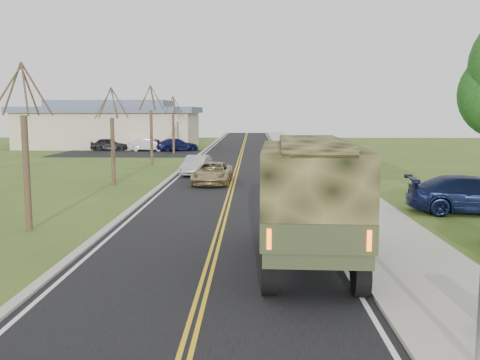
{
  "coord_description": "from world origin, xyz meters",
  "views": [
    {
      "loc": [
        1.2,
        -9.02,
        4.34
      ],
      "look_at": [
        0.72,
        10.7,
        1.8
      ],
      "focal_mm": 40.0,
      "sensor_mm": 36.0,
      "label": 1
    }
  ],
  "objects_px": {
    "military_truck": "(309,194)",
    "sedan_silver": "(197,165)",
    "suv_champagne": "(212,173)",
    "pickup_navy": "(474,195)"
  },
  "relations": [
    {
      "from": "military_truck",
      "to": "suv_champagne",
      "type": "bearing_deg",
      "value": 105.5
    },
    {
      "from": "suv_champagne",
      "to": "sedan_silver",
      "type": "distance_m",
      "value": 4.72
    },
    {
      "from": "sedan_silver",
      "to": "suv_champagne",
      "type": "bearing_deg",
      "value": -65.26
    },
    {
      "from": "military_truck",
      "to": "pickup_navy",
      "type": "bearing_deg",
      "value": 47.93
    },
    {
      "from": "pickup_navy",
      "to": "suv_champagne",
      "type": "bearing_deg",
      "value": 59.08
    },
    {
      "from": "military_truck",
      "to": "suv_champagne",
      "type": "height_order",
      "value": "military_truck"
    },
    {
      "from": "military_truck",
      "to": "suv_champagne",
      "type": "xyz_separation_m",
      "value": [
        -4.0,
        17.13,
        -1.42
      ]
    },
    {
      "from": "sedan_silver",
      "to": "pickup_navy",
      "type": "xyz_separation_m",
      "value": [
        13.29,
        -13.6,
        0.14
      ]
    },
    {
      "from": "suv_champagne",
      "to": "pickup_navy",
      "type": "relative_size",
      "value": 0.84
    },
    {
      "from": "military_truck",
      "to": "sedan_silver",
      "type": "relative_size",
      "value": 1.81
    }
  ]
}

